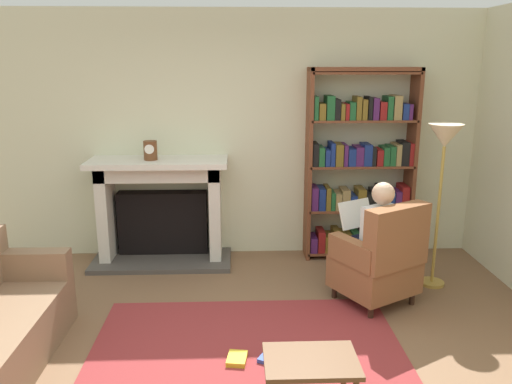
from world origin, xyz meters
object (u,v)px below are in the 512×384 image
object	(u,v)px
armchair_reading	(380,260)
floor_lamp	(444,150)
fireplace	(161,207)
bookshelf	(360,169)
mantel_clock	(150,150)
side_table	(311,369)
seated_reader	(372,236)

from	to	relation	value
armchair_reading	floor_lamp	bearing A→B (deg)	-178.34
floor_lamp	fireplace	bearing A→B (deg)	164.27
fireplace	bookshelf	world-z (taller)	bookshelf
fireplace	floor_lamp	xyz separation A→B (m)	(2.76, -0.78, 0.75)
mantel_clock	side_table	bearing A→B (deg)	-63.24
bookshelf	seated_reader	size ratio (longest dim) A/B	1.84
armchair_reading	side_table	world-z (taller)	armchair_reading
bookshelf	fireplace	bearing A→B (deg)	-179.12
bookshelf	floor_lamp	bearing A→B (deg)	-54.27
bookshelf	floor_lamp	distance (m)	1.05
armchair_reading	seated_reader	world-z (taller)	seated_reader
bookshelf	side_table	size ratio (longest dim) A/B	3.74
fireplace	mantel_clock	bearing A→B (deg)	-124.35
side_table	mantel_clock	bearing A→B (deg)	116.76
armchair_reading	floor_lamp	distance (m)	1.20
fireplace	armchair_reading	distance (m)	2.42
mantel_clock	bookshelf	bearing A→B (deg)	3.44
fireplace	armchair_reading	world-z (taller)	fireplace
mantel_clock	fireplace	bearing A→B (deg)	55.65
bookshelf	seated_reader	xyz separation A→B (m)	(-0.12, -1.10, -0.39)
bookshelf	seated_reader	bearing A→B (deg)	-96.45
mantel_clock	seated_reader	bearing A→B (deg)	-24.51
mantel_clock	side_table	distance (m)	3.08
armchair_reading	seated_reader	bearing A→B (deg)	-90.00
mantel_clock	armchair_reading	size ratio (longest dim) A/B	0.21
fireplace	mantel_clock	size ratio (longest dim) A/B	7.48
fireplace	side_table	size ratio (longest dim) A/B	2.68
bookshelf	mantel_clock	bearing A→B (deg)	-176.56
armchair_reading	mantel_clock	bearing A→B (deg)	-55.68
side_table	armchair_reading	bearing A→B (deg)	61.49
side_table	floor_lamp	distance (m)	2.65
mantel_clock	bookshelf	size ratio (longest dim) A/B	0.10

